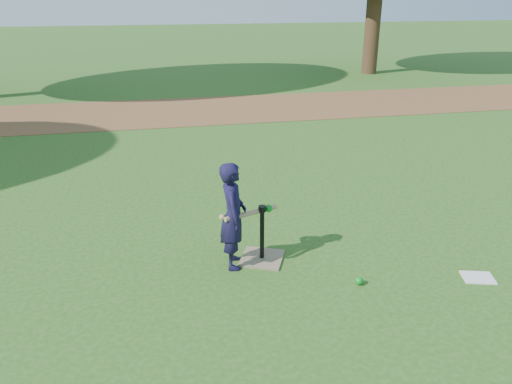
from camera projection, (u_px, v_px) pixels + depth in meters
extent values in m
plane|color=#285116|center=(260.00, 275.00, 5.00)|extent=(80.00, 80.00, 0.00)
cube|color=brown|center=(191.00, 111.00, 11.79)|extent=(24.00, 3.00, 0.01)
imported|color=black|center=(233.00, 216.00, 4.98)|extent=(0.32, 0.44, 1.12)
sphere|color=#0B811F|center=(359.00, 281.00, 4.82)|extent=(0.08, 0.08, 0.08)
cube|color=white|center=(478.00, 278.00, 4.94)|extent=(0.35, 0.31, 0.01)
cube|color=#847154|center=(262.00, 258.00, 5.29)|extent=(0.57, 0.57, 0.02)
cylinder|color=black|center=(262.00, 234.00, 5.18)|extent=(0.05, 0.05, 0.55)
cylinder|color=black|center=(262.00, 209.00, 5.07)|extent=(0.08, 0.08, 0.06)
cylinder|color=tan|center=(251.00, 213.00, 5.04)|extent=(0.58, 0.25, 0.05)
sphere|color=tan|center=(222.00, 217.00, 4.94)|extent=(0.06, 0.06, 0.06)
sphere|color=#0B811F|center=(269.00, 208.00, 5.12)|extent=(0.08, 0.08, 0.08)
cylinder|color=#382316|center=(373.00, 21.00, 16.49)|extent=(0.50, 0.50, 3.42)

